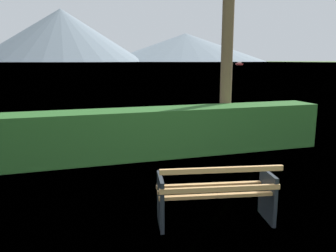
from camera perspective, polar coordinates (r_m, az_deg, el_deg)
name	(u,v)px	position (r m, az deg, el deg)	size (l,w,h in m)	color
ground_plane	(214,221)	(4.78, 7.82, -15.73)	(1400.00, 1400.00, 0.00)	#4C6B33
water_surface	(64,63)	(311.38, -17.20, 10.21)	(620.00, 620.00, 0.00)	slate
park_bench	(216,194)	(4.55, 8.15, -11.32)	(1.62, 0.84, 0.87)	tan
hedge_row	(152,133)	(7.61, -2.79, -1.12)	(8.26, 0.87, 1.08)	#285B23
fishing_boat_near	(239,64)	(159.74, 11.99, 10.28)	(4.75, 7.42, 1.54)	#B2332D
distant_hills	(51,40)	(573.04, -19.24, 13.54)	(691.80, 312.51, 77.73)	gray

